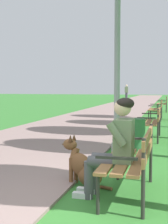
% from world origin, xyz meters
% --- Properties ---
extents(ground_plane, '(120.00, 120.00, 0.00)m').
position_xyz_m(ground_plane, '(0.00, 0.00, 0.00)').
color(ground_plane, '#33752D').
extents(paved_path, '(3.81, 60.00, 0.04)m').
position_xyz_m(paved_path, '(-2.12, 24.00, 0.02)').
color(paved_path, gray).
rests_on(paved_path, ground).
extents(park_bench_near, '(0.55, 1.50, 0.85)m').
position_xyz_m(park_bench_near, '(0.63, 0.87, 0.51)').
color(park_bench_near, olive).
rests_on(park_bench_near, ground).
extents(park_bench_mid, '(0.55, 1.50, 0.85)m').
position_xyz_m(park_bench_mid, '(0.61, 5.56, 0.51)').
color(park_bench_mid, olive).
rests_on(park_bench_mid, ground).
extents(park_bench_far, '(0.55, 1.50, 0.85)m').
position_xyz_m(park_bench_far, '(0.53, 10.91, 0.51)').
color(park_bench_far, olive).
rests_on(park_bench_far, ground).
extents(park_bench_furthest, '(0.55, 1.50, 0.85)m').
position_xyz_m(park_bench_furthest, '(0.68, 15.78, 0.51)').
color(park_bench_furthest, olive).
rests_on(park_bench_furthest, ground).
extents(person_seated_on_near_bench, '(0.74, 0.49, 1.25)m').
position_xyz_m(person_seated_on_near_bench, '(0.42, 0.74, 0.68)').
color(person_seated_on_near_bench, '#4C4C51').
rests_on(person_seated_on_near_bench, ground).
extents(dog_brown, '(0.81, 0.42, 0.71)m').
position_xyz_m(dog_brown, '(-0.09, 1.15, 0.26)').
color(dog_brown, brown).
rests_on(dog_brown, ground).
extents(lamp_post_near, '(0.24, 0.24, 4.74)m').
position_xyz_m(lamp_post_near, '(0.07, 3.02, 2.45)').
color(lamp_post_near, gray).
rests_on(lamp_post_near, ground).
extents(litter_bin, '(0.36, 0.36, 0.70)m').
position_xyz_m(litter_bin, '(0.38, 3.88, 0.35)').
color(litter_bin, '#2D6638').
rests_on(litter_bin, ground).
extents(pedestrian_distant, '(0.32, 0.22, 1.65)m').
position_xyz_m(pedestrian_distant, '(-3.07, 28.58, 0.84)').
color(pedestrian_distant, '#383842').
rests_on(pedestrian_distant, ground).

